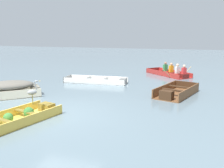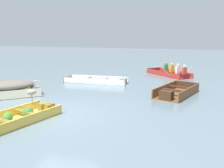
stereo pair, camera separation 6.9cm
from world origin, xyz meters
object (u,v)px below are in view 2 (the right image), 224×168
heron_on_dinghy (32,91)px  dinghy_yellow_foreground (18,118)px  skiff_wooden_brown_near_moored (175,92)px  rowboat_red_with_crew (171,73)px  skiff_white_mid_moored (98,81)px  skiff_cream_far_moored (10,87)px

heron_on_dinghy → dinghy_yellow_foreground: bearing=-99.2°
heron_on_dinghy → skiff_wooden_brown_near_moored: bearing=45.7°
skiff_wooden_brown_near_moored → heron_on_dinghy: (-4.39, -4.50, 0.71)m
rowboat_red_with_crew → heron_on_dinghy: (-3.63, -10.05, 0.65)m
skiff_wooden_brown_near_moored → skiff_white_mid_moored: size_ratio=0.80×
rowboat_red_with_crew → heron_on_dinghy: 10.71m
skiff_cream_far_moored → heron_on_dinghy: (2.60, -1.88, 0.42)m
skiff_cream_far_moored → rowboat_red_with_crew: rowboat_red_with_crew is taller
skiff_white_mid_moored → heron_on_dinghy: heron_on_dinghy is taller
skiff_cream_far_moored → dinghy_yellow_foreground: bearing=-45.3°
skiff_wooden_brown_near_moored → skiff_cream_far_moored: size_ratio=1.08×
skiff_white_mid_moored → rowboat_red_with_crew: size_ratio=1.11×
rowboat_red_with_crew → heron_on_dinghy: size_ratio=3.91×
dinghy_yellow_foreground → skiff_wooden_brown_near_moored: 6.83m
skiff_wooden_brown_near_moored → skiff_cream_far_moored: skiff_cream_far_moored is taller
rowboat_red_with_crew → dinghy_yellow_foreground: bearing=-109.2°
skiff_white_mid_moored → rowboat_red_with_crew: rowboat_red_with_crew is taller
skiff_wooden_brown_near_moored → skiff_white_mid_moored: skiff_wooden_brown_near_moored is taller
dinghy_yellow_foreground → skiff_cream_far_moored: skiff_cream_far_moored is taller
dinghy_yellow_foreground → skiff_white_mid_moored: 6.88m
skiff_wooden_brown_near_moored → heron_on_dinghy: heron_on_dinghy is taller
heron_on_dinghy → skiff_cream_far_moored: bearing=144.2°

